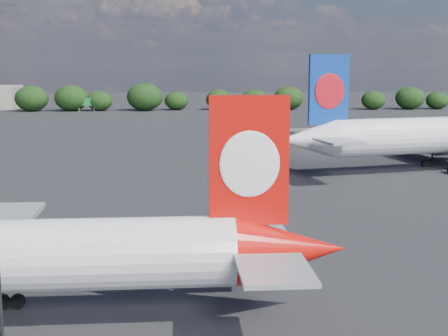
{
  "coord_description": "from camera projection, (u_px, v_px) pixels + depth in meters",
  "views": [
    {
      "loc": [
        12.67,
        -34.25,
        15.8
      ],
      "look_at": [
        16.0,
        12.0,
        8.0
      ],
      "focal_mm": 50.0,
      "sensor_mm": 36.0,
      "label": 1
    }
  ],
  "objects": [
    {
      "name": "ground",
      "position": [
        96.0,
        169.0,
        94.42
      ],
      "size": [
        500.0,
        500.0,
        0.0
      ],
      "primitive_type": "plane",
      "color": "black",
      "rests_on": "ground"
    },
    {
      "name": "china_southern_airliner",
      "position": [
        448.0,
        136.0,
        92.51
      ],
      "size": [
        51.96,
        49.66,
        17.03
      ],
      "color": "white",
      "rests_on": "ground"
    },
    {
      "name": "highway_sign",
      "position": [
        86.0,
        102.0,
        206.73
      ],
      "size": [
        6.0,
        0.3,
        4.5
      ],
      "color": "#156D2F",
      "rests_on": "ground"
    },
    {
      "name": "billboard_yellow",
      "position": [
        177.0,
        98.0,
        214.63
      ],
      "size": [
        5.0,
        0.3,
        5.5
      ],
      "color": "orange",
      "rests_on": "ground"
    },
    {
      "name": "horizon_treeline",
      "position": [
        128.0,
        99.0,
        210.41
      ],
      "size": [
        202.39,
        13.09,
        9.31
      ],
      "color": "black",
      "rests_on": "ground"
    }
  ]
}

